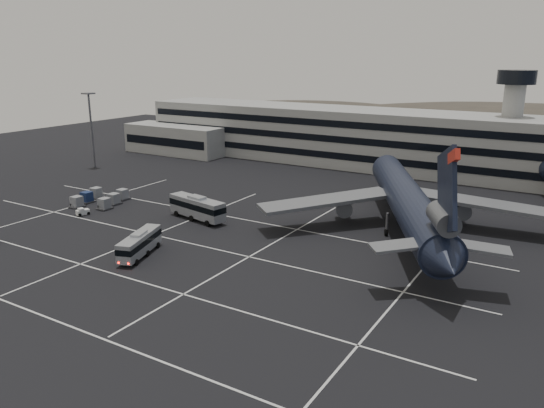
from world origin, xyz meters
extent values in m
plane|color=black|center=(0.00, 0.00, 0.00)|extent=(260.00, 260.00, 0.00)
cube|color=silver|center=(0.00, -22.00, 0.01)|extent=(90.00, 0.25, 0.01)
cube|color=silver|center=(0.00, -10.00, 0.01)|extent=(90.00, 0.25, 0.01)
cube|color=silver|center=(0.00, 4.00, 0.01)|extent=(90.00, 0.25, 0.01)
cube|color=silver|center=(0.00, 18.00, 0.01)|extent=(90.00, 0.25, 0.01)
cube|color=silver|center=(-30.00, 6.00, 0.01)|extent=(0.25, 55.00, 0.01)
cube|color=silver|center=(-6.00, 6.00, 0.01)|extent=(0.25, 55.00, 0.01)
cube|color=silver|center=(12.00, 6.00, 0.01)|extent=(0.25, 55.00, 0.01)
cube|color=silver|center=(34.00, 6.00, 0.01)|extent=(0.25, 55.00, 0.01)
cube|color=gray|center=(0.00, 72.00, 7.00)|extent=(120.00, 18.00, 14.00)
cube|color=black|center=(0.00, 62.95, 3.50)|extent=(118.00, 0.20, 1.60)
cube|color=black|center=(0.00, 62.95, 7.50)|extent=(118.00, 0.20, 1.60)
cube|color=black|center=(0.00, 62.95, 11.20)|extent=(118.00, 0.20, 1.60)
cube|color=gray|center=(-50.00, 60.00, 4.00)|extent=(30.00, 10.00, 8.00)
cylinder|color=gray|center=(35.00, 74.00, 11.00)|extent=(4.40, 4.40, 22.00)
cylinder|color=black|center=(35.00, 74.00, 22.50)|extent=(8.00, 8.00, 3.00)
ellipsoid|color=#38332B|center=(-60.00, 170.00, -10.50)|extent=(196.00, 140.00, 32.00)
ellipsoid|color=#38332B|center=(30.00, 170.00, -13.50)|extent=(252.00, 180.00, 44.00)
cylinder|color=slate|center=(-55.00, 35.00, 9.00)|extent=(0.50, 0.50, 18.00)
cube|color=slate|center=(-55.00, 35.00, 18.10)|extent=(2.40, 2.40, 0.35)
cylinder|color=black|center=(27.28, 25.74, 5.20)|extent=(26.72, 45.34, 5.60)
cone|color=black|center=(15.43, 49.10, 5.20)|extent=(7.03, 6.55, 5.60)
cone|color=black|center=(39.27, 2.11, 5.20)|extent=(6.76, 6.74, 5.04)
cube|color=black|center=(37.69, 5.23, 12.60)|extent=(4.73, 8.67, 10.97)
cube|color=red|center=(38.37, 3.89, 16.80)|extent=(1.95, 3.13, 2.24)
cylinder|color=#595B60|center=(37.46, 5.68, 9.30)|extent=(5.12, 6.57, 2.70)
cube|color=slate|center=(33.49, 4.22, 5.80)|extent=(7.85, 7.20, 0.87)
cube|color=slate|center=(40.98, 8.02, 5.80)|extent=(8.08, 5.02, 0.87)
cube|color=slate|center=(15.23, 21.87, 4.40)|extent=(18.61, 20.20, 1.75)
cylinder|color=#595B60|center=(16.55, 25.90, 2.70)|extent=(4.90, 6.13, 2.70)
cube|color=slate|center=(37.52, 33.18, 4.40)|extent=(22.39, 7.36, 1.75)
cylinder|color=#595B60|center=(33.49, 34.50, 2.70)|extent=(4.90, 6.13, 2.70)
cylinder|color=slate|center=(20.33, 39.44, 2.20)|extent=(0.44, 0.44, 3.00)
cylinder|color=black|center=(20.33, 39.44, 0.55)|extent=(0.94, 1.21, 1.10)
cylinder|color=slate|center=(25.33, 22.51, 2.20)|extent=(0.44, 0.44, 3.00)
cylinder|color=black|center=(25.33, 22.51, 0.55)|extent=(0.94, 1.21, 1.10)
cylinder|color=slate|center=(31.04, 25.40, 2.20)|extent=(0.44, 0.44, 3.00)
cylinder|color=black|center=(31.04, 25.40, 0.55)|extent=(0.94, 1.21, 1.10)
cone|color=black|center=(38.45, 75.64, 5.20)|extent=(7.09, 6.68, 5.60)
cube|color=gray|center=(-1.33, -3.51, 1.81)|extent=(5.21, 9.92, 2.65)
cube|color=black|center=(-1.33, -3.51, 2.13)|extent=(5.29, 10.00, 0.84)
cube|color=gray|center=(-1.33, -3.51, 3.30)|extent=(2.19, 2.97, 0.31)
cylinder|color=black|center=(-1.29, -7.09, 0.42)|extent=(0.54, 0.89, 0.85)
cylinder|color=black|center=(0.81, -6.38, 0.42)|extent=(0.54, 0.89, 0.85)
cylinder|color=black|center=(-2.38, -3.86, 0.42)|extent=(0.54, 0.89, 0.85)
cylinder|color=black|center=(-0.29, -3.16, 0.42)|extent=(0.54, 0.89, 0.85)
cylinder|color=black|center=(-3.47, -0.64, 0.42)|extent=(0.54, 0.89, 0.85)
cylinder|color=black|center=(-1.38, 0.07, 0.42)|extent=(0.54, 0.89, 0.85)
cube|color=#FF0C05|center=(-0.44, -8.36, 0.80)|extent=(0.23, 0.14, 0.19)
cube|color=#FF0C05|center=(0.90, -7.91, 0.80)|extent=(0.23, 0.14, 0.19)
cube|color=gray|center=(-5.12, 13.88, 2.17)|extent=(11.96, 4.90, 3.18)
cube|color=black|center=(-5.12, 13.88, 2.56)|extent=(12.03, 4.97, 1.01)
cube|color=gray|center=(-5.12, 13.88, 3.96)|extent=(3.45, 2.29, 0.37)
cylinder|color=black|center=(-1.38, 11.78, 0.51)|extent=(1.07, 0.53, 1.02)
cylinder|color=black|center=(-0.86, 14.38, 0.51)|extent=(1.07, 0.53, 1.02)
cylinder|color=black|center=(-5.38, 12.58, 0.51)|extent=(1.07, 0.53, 1.02)
cylinder|color=black|center=(-4.86, 15.18, 0.51)|extent=(1.07, 0.53, 1.02)
cylinder|color=black|center=(-9.39, 13.39, 0.51)|extent=(1.07, 0.53, 1.02)
cylinder|color=black|center=(-8.86, 15.99, 0.51)|extent=(1.07, 0.53, 1.02)
cube|color=silver|center=(-24.09, 5.53, 0.53)|extent=(1.80, 2.40, 0.87)
cube|color=silver|center=(-24.25, 5.07, 1.12)|extent=(1.30, 1.18, 0.49)
cylinder|color=black|center=(-24.85, 4.97, 0.27)|extent=(0.38, 0.58, 0.54)
cylinder|color=black|center=(-23.84, 4.62, 0.27)|extent=(0.38, 0.58, 0.54)
cylinder|color=black|center=(-24.34, 6.43, 0.27)|extent=(0.38, 0.58, 0.54)
cylinder|color=black|center=(-23.33, 6.08, 0.27)|extent=(0.38, 0.58, 0.54)
cube|color=#2D2D30|center=(-28.93, 8.26, 0.18)|extent=(2.81, 3.02, 0.20)
cylinder|color=black|center=(-28.93, 8.26, 0.11)|extent=(0.11, 0.22, 0.22)
cube|color=gray|center=(-28.93, 8.26, 1.18)|extent=(2.20, 2.20, 1.80)
cube|color=#2D2D30|center=(-23.60, 10.03, 0.18)|extent=(2.81, 3.02, 0.20)
cylinder|color=black|center=(-23.60, 10.03, 0.11)|extent=(0.11, 0.22, 0.22)
cube|color=gray|center=(-23.60, 10.03, 1.18)|extent=(2.20, 2.20, 1.80)
cube|color=#2D2D30|center=(-30.00, 11.46, 0.18)|extent=(2.81, 3.02, 0.20)
cylinder|color=black|center=(-30.00, 11.46, 0.11)|extent=(0.11, 0.22, 0.22)
cube|color=#16244D|center=(-30.00, 11.46, 1.18)|extent=(2.20, 2.20, 1.80)
cube|color=#2D2D30|center=(-24.66, 13.23, 0.18)|extent=(2.81, 3.02, 0.20)
cylinder|color=black|center=(-24.66, 13.23, 0.11)|extent=(0.11, 0.22, 0.22)
cube|color=gray|center=(-24.66, 13.23, 1.18)|extent=(2.20, 2.20, 1.80)
cube|color=#2D2D30|center=(-31.07, 14.66, 0.18)|extent=(2.81, 3.02, 0.20)
cylinder|color=black|center=(-31.07, 14.66, 0.11)|extent=(0.11, 0.22, 0.22)
cube|color=gray|center=(-31.07, 14.66, 1.18)|extent=(2.20, 2.20, 1.80)
cube|color=#2D2D30|center=(-25.73, 16.44, 0.18)|extent=(2.81, 3.02, 0.20)
cylinder|color=black|center=(-25.73, 16.44, 0.11)|extent=(0.11, 0.22, 0.22)
cube|color=gray|center=(-25.73, 16.44, 1.18)|extent=(2.20, 2.20, 1.80)
camera|label=1|loc=(50.54, -53.46, 27.29)|focal=35.00mm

